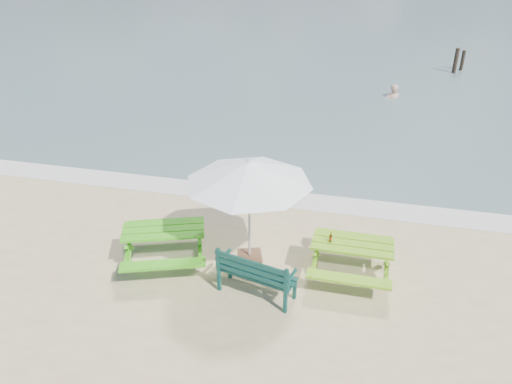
% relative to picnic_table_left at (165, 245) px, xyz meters
% --- Properties ---
extents(foam_strip, '(22.00, 0.90, 0.01)m').
position_rel_picnic_table_left_xyz_m(foam_strip, '(1.93, 3.24, -0.38)').
color(foam_strip, silver).
rests_on(foam_strip, ground).
extents(picnic_table_left, '(2.21, 2.32, 0.80)m').
position_rel_picnic_table_left_xyz_m(picnic_table_left, '(0.00, 0.00, 0.00)').
color(picnic_table_left, '#3DA418').
rests_on(picnic_table_left, ground).
extents(picnic_table_right, '(1.62, 1.80, 0.77)m').
position_rel_picnic_table_left_xyz_m(picnic_table_right, '(3.85, 0.41, -0.02)').
color(picnic_table_right, '#6AA218').
rests_on(picnic_table_right, ground).
extents(park_bench, '(1.60, 0.86, 0.94)m').
position_rel_picnic_table_left_xyz_m(park_bench, '(2.13, -0.63, -0.10)').
color(park_bench, '#0D3833').
rests_on(park_bench, ground).
extents(side_table, '(0.63, 0.63, 0.32)m').
position_rel_picnic_table_left_xyz_m(side_table, '(1.80, 0.17, -0.22)').
color(side_table, brown).
rests_on(side_table, ground).
extents(patio_umbrella, '(3.13, 3.13, 2.45)m').
position_rel_picnic_table_left_xyz_m(patio_umbrella, '(1.80, 0.17, 1.84)').
color(patio_umbrella, silver).
rests_on(patio_umbrella, ground).
extents(beer_bottle, '(0.06, 0.06, 0.23)m').
position_rel_picnic_table_left_xyz_m(beer_bottle, '(3.41, 0.37, 0.46)').
color(beer_bottle, '#986016').
rests_on(beer_bottle, picnic_table_right).
extents(swimmer, '(0.78, 0.64, 1.85)m').
position_rel_picnic_table_left_xyz_m(swimmer, '(4.81, 12.92, -0.78)').
color(swimmer, tan).
rests_on(swimmer, ground).
extents(mooring_pilings, '(0.58, 0.78, 1.38)m').
position_rel_picnic_table_left_xyz_m(mooring_pilings, '(7.87, 17.75, 0.06)').
color(mooring_pilings, black).
rests_on(mooring_pilings, ground).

